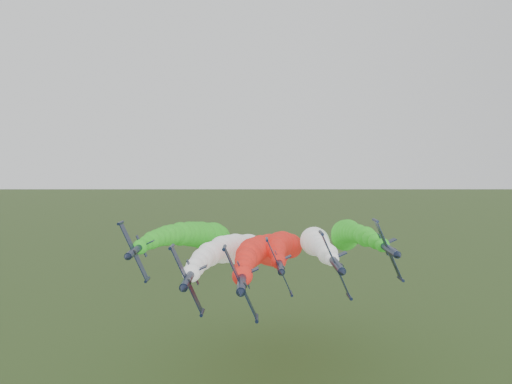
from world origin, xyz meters
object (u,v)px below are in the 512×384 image
jet_lead (266,251)px  jet_inner_left (236,250)px  jet_outer_left (202,236)px  jet_inner_right (316,242)px  jet_trail (284,245)px  jet_outer_right (347,235)px

jet_lead → jet_inner_left: size_ratio=1.00×
jet_lead → jet_outer_left: bearing=137.7°
jet_inner_right → jet_inner_left: bearing=178.9°
jet_lead → jet_trail: size_ratio=1.01×
jet_lead → jet_outer_right: 28.69m
jet_lead → jet_outer_right: jet_outer_right is taller
jet_lead → jet_inner_right: jet_inner_right is taller
jet_outer_left → jet_outer_right: (43.86, -2.98, 0.79)m
jet_outer_left → jet_outer_right: 43.97m
jet_inner_left → jet_outer_right: 34.19m
jet_lead → jet_trail: bearing=71.5°
jet_inner_right → jet_lead: bearing=-160.0°
jet_inner_right → jet_outer_right: 14.04m
jet_outer_right → jet_trail: 19.37m
jet_inner_right → jet_trail: 15.58m
jet_inner_left → jet_outer_left: 16.30m
jet_outer_left → jet_trail: (25.21, 0.64, -2.99)m
jet_inner_left → jet_trail: bearing=41.3°
jet_lead → jet_outer_left: (-19.17, 17.44, 1.30)m
jet_outer_left → jet_trail: bearing=1.4°
jet_outer_left → jet_outer_right: bearing=-3.9°
jet_lead → jet_inner_left: bearing=145.8°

